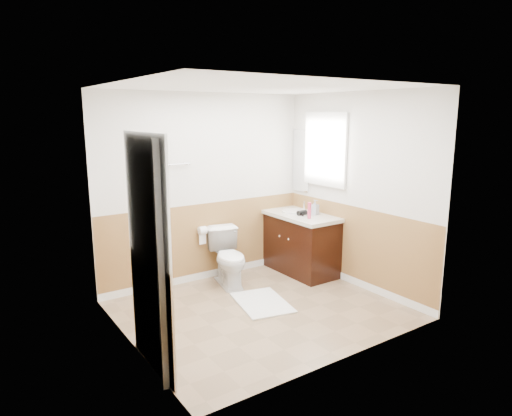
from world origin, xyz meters
TOP-DOWN VIEW (x-y plane):
  - floor at (0.00, 0.00)m, footprint 3.00×3.00m
  - ceiling at (0.00, 0.00)m, footprint 3.00×3.00m
  - wall_back at (0.00, 1.30)m, footprint 3.00×0.00m
  - wall_front at (0.00, -1.30)m, footprint 3.00×0.00m
  - wall_left at (-1.50, 0.00)m, footprint 0.00×3.00m
  - wall_right at (1.50, 0.00)m, footprint 0.00×3.00m
  - wainscot_back at (0.00, 1.29)m, footprint 3.00×0.00m
  - wainscot_front at (0.00, -1.29)m, footprint 3.00×0.00m
  - wainscot_left at (-1.49, 0.00)m, footprint 0.00×2.60m
  - wainscot_right at (1.49, 0.00)m, footprint 0.00×2.60m
  - toilet at (0.11, 0.90)m, footprint 0.56×0.80m
  - bath_mat at (0.11, 0.14)m, footprint 0.71×0.90m
  - vanity_cabinet at (1.21, 0.76)m, footprint 0.55×1.10m
  - vanity_knob_left at (0.91, 0.66)m, footprint 0.03×0.03m
  - vanity_knob_right at (0.91, 0.86)m, footprint 0.03×0.03m
  - countertop at (1.20, 0.76)m, footprint 0.60×1.15m
  - sink_basin at (1.21, 0.91)m, footprint 0.36×0.36m
  - faucet at (1.39, 0.91)m, footprint 0.02×0.02m
  - lotion_bottle at (1.11, 0.47)m, footprint 0.05×0.05m
  - soap_dispenser at (1.33, 0.61)m, footprint 0.12×0.12m
  - hair_dryer_body at (1.16, 0.68)m, footprint 0.14×0.07m
  - hair_dryer_handle at (1.13, 0.63)m, footprint 0.03×0.03m
  - mirror_panel at (1.48, 1.10)m, footprint 0.02×0.35m
  - window_frame at (1.47, 0.59)m, footprint 0.04×0.80m
  - window_glass at (1.49, 0.59)m, footprint 0.01×0.70m
  - door at (-1.40, -0.45)m, footprint 0.29×0.78m
  - door_frame at (-1.48, -0.45)m, footprint 0.02×0.92m
  - door_knob at (-1.34, -0.12)m, footprint 0.06×0.06m
  - towel_bar at (-0.55, 1.25)m, footprint 0.62×0.02m
  - tp_holder_bar at (-0.10, 1.23)m, footprint 0.14×0.02m
  - tp_roll at (-0.10, 1.23)m, footprint 0.10×0.11m
  - tp_sheet at (-0.10, 1.23)m, footprint 0.10×0.01m

SIDE VIEW (x-z plane):
  - floor at x=0.00m, z-range 0.00..0.00m
  - bath_mat at x=0.11m, z-range 0.00..0.02m
  - toilet at x=0.11m, z-range 0.00..0.74m
  - vanity_cabinet at x=1.21m, z-range 0.00..0.80m
  - wainscot_back at x=0.00m, z-range -1.00..2.00m
  - wainscot_front at x=0.00m, z-range -1.00..2.00m
  - wainscot_left at x=-1.49m, z-range -0.80..1.80m
  - wainscot_right at x=1.49m, z-range -0.80..1.80m
  - vanity_knob_left at x=0.91m, z-range 0.53..0.57m
  - vanity_knob_right at x=0.91m, z-range 0.53..0.57m
  - tp_sheet at x=-0.10m, z-range 0.51..0.67m
  - tp_holder_bar at x=-0.10m, z-range 0.69..0.71m
  - tp_roll at x=-0.10m, z-range 0.64..0.76m
  - countertop at x=1.20m, z-range 0.80..0.85m
  - hair_dryer_handle at x=1.13m, z-range 0.82..0.89m
  - sink_basin at x=1.21m, z-range 0.85..0.87m
  - hair_dryer_body at x=1.16m, z-range 0.85..0.92m
  - faucet at x=1.39m, z-range 0.85..0.99m
  - door_knob at x=-1.34m, z-range 0.92..0.98m
  - soap_dispenser at x=1.33m, z-range 0.85..1.06m
  - lotion_bottle at x=1.11m, z-range 0.85..1.07m
  - door at x=-1.40m, z-range 0.00..2.04m
  - door_frame at x=-1.48m, z-range -0.02..2.08m
  - wall_back at x=0.00m, z-range -0.25..2.75m
  - wall_front at x=0.00m, z-range -0.25..2.75m
  - wall_left at x=-1.50m, z-range -0.25..2.75m
  - wall_right at x=1.50m, z-range -0.25..2.75m
  - mirror_panel at x=1.48m, z-range 1.10..2.00m
  - towel_bar at x=-0.55m, z-range 1.59..1.61m
  - window_frame at x=1.47m, z-range 1.25..2.25m
  - window_glass at x=1.49m, z-range 1.30..2.20m
  - ceiling at x=0.00m, z-range 2.50..2.50m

